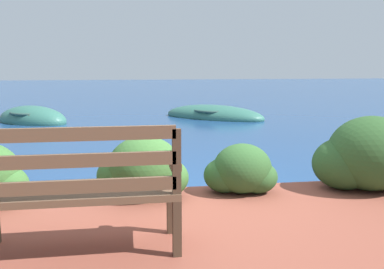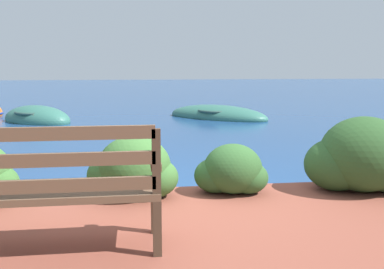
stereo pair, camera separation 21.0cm
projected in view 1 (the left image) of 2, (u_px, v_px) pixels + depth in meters
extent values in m
plane|color=navy|center=(186.00, 206.00, 4.71)|extent=(80.00, 80.00, 0.00)
cube|color=#433123|center=(171.00, 208.00, 3.37)|extent=(0.06, 0.06, 0.40)
cube|color=#433123|center=(177.00, 228.00, 2.96)|extent=(0.06, 0.06, 0.40)
cube|color=brown|center=(81.00, 193.00, 3.03)|extent=(1.38, 0.48, 0.05)
cube|color=brown|center=(77.00, 187.00, 2.81)|extent=(1.31, 0.04, 0.09)
cube|color=brown|center=(76.00, 161.00, 2.78)|extent=(1.31, 0.04, 0.09)
cube|color=brown|center=(75.00, 134.00, 2.75)|extent=(1.31, 0.04, 0.09)
cube|color=#433123|center=(177.00, 162.00, 2.89)|extent=(0.06, 0.04, 0.45)
cube|color=brown|center=(173.00, 161.00, 3.10)|extent=(0.07, 0.43, 0.05)
ellipsoid|color=#38662D|center=(1.00, 186.00, 4.02)|extent=(0.50, 0.45, 0.40)
ellipsoid|color=#38662D|center=(144.00, 167.00, 4.27)|extent=(0.73, 0.66, 0.62)
ellipsoid|color=#38662D|center=(124.00, 175.00, 4.31)|extent=(0.55, 0.50, 0.44)
ellipsoid|color=#38662D|center=(163.00, 178.00, 4.28)|extent=(0.51, 0.46, 0.40)
ellipsoid|color=#2D5628|center=(242.00, 168.00, 4.43)|extent=(0.61, 0.55, 0.52)
ellipsoid|color=#2D5628|center=(225.00, 175.00, 4.46)|extent=(0.46, 0.41, 0.37)
ellipsoid|color=#2D5628|center=(257.00, 177.00, 4.44)|extent=(0.43, 0.38, 0.34)
ellipsoid|color=#284C23|center=(371.00, 153.00, 4.52)|extent=(0.93, 0.84, 0.79)
ellipsoid|color=#284C23|center=(345.00, 163.00, 4.57)|extent=(0.70, 0.63, 0.56)
ellipsoid|color=#336B5B|center=(32.00, 120.00, 11.48)|extent=(2.43, 2.19, 0.79)
torus|color=#304F46|center=(32.00, 112.00, 11.45)|extent=(1.57, 1.57, 0.07)
cube|color=#846647|center=(41.00, 114.00, 11.30)|extent=(0.62, 0.79, 0.04)
cube|color=#846647|center=(25.00, 113.00, 11.58)|extent=(0.62, 0.79, 0.04)
ellipsoid|color=#336B5B|center=(214.00, 116.00, 12.48)|extent=(3.18, 2.94, 0.66)
torus|color=#304F46|center=(214.00, 110.00, 12.45)|extent=(1.71, 1.71, 0.07)
cube|color=#846647|center=(200.00, 110.00, 12.70)|extent=(0.71, 0.82, 0.04)
cube|color=#846647|center=(226.00, 112.00, 12.26)|extent=(0.71, 0.82, 0.04)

